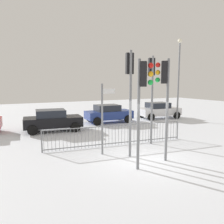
{
  "coord_description": "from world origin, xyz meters",
  "views": [
    {
      "loc": [
        -5.38,
        -7.64,
        3.28
      ],
      "look_at": [
        0.05,
        3.25,
        1.68
      ],
      "focal_mm": 35.88,
      "sensor_mm": 36.0,
      "label": 1
    }
  ],
  "objects_px": {
    "car_white_far": "(159,110)",
    "direction_sign_post": "(103,115)",
    "traffic_light_rear_left": "(130,80)",
    "traffic_light_rear_right": "(151,80)",
    "traffic_light_foreground_right": "(143,89)",
    "street_lamp": "(179,71)",
    "traffic_light_foreground_left": "(164,87)",
    "car_black_mid": "(53,120)",
    "car_blue_near": "(108,113)"
  },
  "relations": [
    {
      "from": "traffic_light_rear_right",
      "to": "street_lamp",
      "type": "relative_size",
      "value": 0.66
    },
    {
      "from": "traffic_light_rear_left",
      "to": "car_white_far",
      "type": "bearing_deg",
      "value": 57.45
    },
    {
      "from": "traffic_light_rear_left",
      "to": "car_white_far",
      "type": "xyz_separation_m",
      "value": [
        7.93,
        7.96,
        -2.63
      ]
    },
    {
      "from": "car_blue_near",
      "to": "car_white_far",
      "type": "bearing_deg",
      "value": 0.81
    },
    {
      "from": "traffic_light_foreground_right",
      "to": "car_blue_near",
      "type": "bearing_deg",
      "value": -159.17
    },
    {
      "from": "traffic_light_foreground_left",
      "to": "street_lamp",
      "type": "xyz_separation_m",
      "value": [
        8.05,
        7.85,
        1.16
      ]
    },
    {
      "from": "traffic_light_rear_left",
      "to": "street_lamp",
      "type": "relative_size",
      "value": 0.66
    },
    {
      "from": "car_blue_near",
      "to": "traffic_light_rear_left",
      "type": "bearing_deg",
      "value": -107.1
    },
    {
      "from": "traffic_light_foreground_left",
      "to": "street_lamp",
      "type": "height_order",
      "value": "street_lamp"
    },
    {
      "from": "traffic_light_rear_left",
      "to": "car_white_far",
      "type": "height_order",
      "value": "traffic_light_rear_left"
    },
    {
      "from": "car_black_mid",
      "to": "car_white_far",
      "type": "bearing_deg",
      "value": 13.52
    },
    {
      "from": "direction_sign_post",
      "to": "car_black_mid",
      "type": "bearing_deg",
      "value": 87.18
    },
    {
      "from": "street_lamp",
      "to": "car_black_mid",
      "type": "bearing_deg",
      "value": 179.51
    },
    {
      "from": "traffic_light_foreground_left",
      "to": "traffic_light_foreground_right",
      "type": "height_order",
      "value": "traffic_light_foreground_left"
    },
    {
      "from": "traffic_light_foreground_left",
      "to": "car_blue_near",
      "type": "xyz_separation_m",
      "value": [
        1.91,
        9.27,
        -2.34
      ]
    },
    {
      "from": "traffic_light_foreground_left",
      "to": "traffic_light_rear_left",
      "type": "bearing_deg",
      "value": 73.35
    },
    {
      "from": "traffic_light_foreground_left",
      "to": "direction_sign_post",
      "type": "bearing_deg",
      "value": 80.03
    },
    {
      "from": "car_black_mid",
      "to": "car_white_far",
      "type": "height_order",
      "value": "same"
    },
    {
      "from": "car_black_mid",
      "to": "car_blue_near",
      "type": "height_order",
      "value": "same"
    },
    {
      "from": "direction_sign_post",
      "to": "car_white_far",
      "type": "relative_size",
      "value": 0.82
    },
    {
      "from": "traffic_light_foreground_right",
      "to": "car_white_far",
      "type": "relative_size",
      "value": 1.05
    },
    {
      "from": "traffic_light_rear_right",
      "to": "car_white_far",
      "type": "distance_m",
      "value": 9.24
    },
    {
      "from": "direction_sign_post",
      "to": "street_lamp",
      "type": "height_order",
      "value": "street_lamp"
    },
    {
      "from": "street_lamp",
      "to": "traffic_light_rear_right",
      "type": "bearing_deg",
      "value": -141.98
    },
    {
      "from": "traffic_light_rear_left",
      "to": "car_blue_near",
      "type": "bearing_deg",
      "value": 83.01
    },
    {
      "from": "traffic_light_foreground_right",
      "to": "car_blue_near",
      "type": "xyz_separation_m",
      "value": [
        3.25,
        9.72,
        -2.27
      ]
    },
    {
      "from": "traffic_light_rear_left",
      "to": "direction_sign_post",
      "type": "height_order",
      "value": "traffic_light_rear_left"
    },
    {
      "from": "traffic_light_foreground_right",
      "to": "car_white_far",
      "type": "distance_m",
      "value": 12.91
    },
    {
      "from": "traffic_light_foreground_right",
      "to": "street_lamp",
      "type": "height_order",
      "value": "street_lamp"
    },
    {
      "from": "direction_sign_post",
      "to": "car_blue_near",
      "type": "distance_m",
      "value": 8.36
    },
    {
      "from": "traffic_light_foreground_right",
      "to": "car_white_far",
      "type": "xyz_separation_m",
      "value": [
        8.34,
        9.59,
        -2.27
      ]
    },
    {
      "from": "traffic_light_foreground_left",
      "to": "car_blue_near",
      "type": "distance_m",
      "value": 9.75
    },
    {
      "from": "traffic_light_foreground_right",
      "to": "street_lamp",
      "type": "bearing_deg",
      "value": 170.78
    },
    {
      "from": "car_white_far",
      "to": "direction_sign_post",
      "type": "bearing_deg",
      "value": -135.36
    },
    {
      "from": "car_black_mid",
      "to": "traffic_light_foreground_left",
      "type": "bearing_deg",
      "value": -63.1
    },
    {
      "from": "car_black_mid",
      "to": "traffic_light_foreground_right",
      "type": "bearing_deg",
      "value": -72.64
    },
    {
      "from": "car_white_far",
      "to": "street_lamp",
      "type": "relative_size",
      "value": 0.56
    },
    {
      "from": "traffic_light_foreground_left",
      "to": "car_white_far",
      "type": "relative_size",
      "value": 1.08
    },
    {
      "from": "traffic_light_foreground_left",
      "to": "direction_sign_post",
      "type": "height_order",
      "value": "traffic_light_foreground_left"
    },
    {
      "from": "traffic_light_rear_left",
      "to": "car_black_mid",
      "type": "xyz_separation_m",
      "value": [
        -2.0,
        6.76,
        -2.63
      ]
    },
    {
      "from": "traffic_light_foreground_left",
      "to": "direction_sign_post",
      "type": "distance_m",
      "value": 2.96
    },
    {
      "from": "traffic_light_rear_right",
      "to": "traffic_light_foreground_left",
      "type": "bearing_deg",
      "value": -101.94
    },
    {
      "from": "traffic_light_foreground_left",
      "to": "car_black_mid",
      "type": "height_order",
      "value": "traffic_light_foreground_left"
    },
    {
      "from": "car_black_mid",
      "to": "car_white_far",
      "type": "xyz_separation_m",
      "value": [
        9.93,
        1.2,
        0.0
      ]
    },
    {
      "from": "traffic_light_foreground_left",
      "to": "direction_sign_post",
      "type": "relative_size",
      "value": 1.31
    },
    {
      "from": "direction_sign_post",
      "to": "street_lamp",
      "type": "relative_size",
      "value": 0.46
    },
    {
      "from": "car_black_mid",
      "to": "street_lamp",
      "type": "xyz_separation_m",
      "value": [
        10.98,
        -0.09,
        3.5
      ]
    },
    {
      "from": "traffic_light_rear_left",
      "to": "traffic_light_rear_right",
      "type": "height_order",
      "value": "traffic_light_rear_right"
    },
    {
      "from": "traffic_light_foreground_right",
      "to": "street_lamp",
      "type": "distance_m",
      "value": 12.59
    },
    {
      "from": "traffic_light_rear_right",
      "to": "direction_sign_post",
      "type": "bearing_deg",
      "value": -155.67
    }
  ]
}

